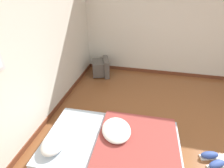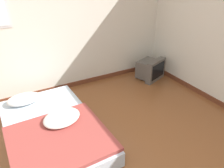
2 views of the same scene
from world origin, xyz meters
name	(u,v)px [view 1 (image 1 of 2)]	position (x,y,z in m)	size (l,w,h in m)	color
wall_back	(10,65)	(-0.01, 2.77, 1.30)	(7.98, 0.08, 2.60)	silver
wall_right	(199,27)	(2.82, 0.00, 1.29)	(0.08, 7.89, 2.60)	silver
mattress_bed	(112,145)	(0.00, 1.44, 0.14)	(1.25, 1.99, 0.36)	silver
crt_tv	(101,67)	(2.36, 2.27, 0.22)	(0.62, 0.57, 0.45)	#56514C
sneaker_pair	(213,160)	(0.13, 0.01, 0.05)	(0.34, 0.34, 0.10)	silver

